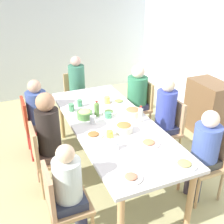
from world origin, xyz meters
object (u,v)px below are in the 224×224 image
Objects in this scene: bowl_0 at (124,128)px; cup_2 at (80,103)px; chair_0 at (141,104)px; person_3 at (165,114)px; person_5 at (77,86)px; person_6 at (50,135)px; cup_6 at (110,134)px; plate_5 at (119,102)px; person_0 at (137,93)px; side_cabinet at (207,108)px; person_2 at (205,148)px; cup_4 at (107,100)px; bowl_1 at (85,114)px; cup_1 at (108,115)px; chair_4 at (34,124)px; plate_3 at (131,177)px; bottle_1 at (141,114)px; cup_5 at (72,108)px; plate_0 at (149,143)px; chair_5 at (77,95)px; plate_2 at (109,112)px; chair_3 at (169,127)px; cup_3 at (93,120)px; person_1 at (70,187)px; person_4 at (38,111)px; bowl_2 at (133,112)px; chair_2 at (209,159)px; chair_6 at (44,155)px; cup_0 at (115,145)px; bottle_0 at (97,109)px; dining_table at (112,127)px; plate_4 at (93,135)px.

bowl_0 reaches higher than cup_2.
person_3 is (0.83, -0.09, 0.22)m from chair_0.
person_6 is at bearing -27.14° from person_5.
plate_5 is at bearing 149.56° from cup_6.
person_0 is 1.33× the size of side_cabinet.
person_2 reaches higher than cup_4.
bowl_1 is 1.59× the size of cup_1.
cup_2 is (0.20, 0.65, 0.30)m from chair_4.
plate_3 is at bearing 26.36° from person_6.
bottle_1 is (0.26, 0.34, 0.07)m from cup_1.
cup_5 is (1.01, -0.38, 0.09)m from person_5.
plate_5 is 0.18m from cup_4.
bowl_0 is at bearing 103.77° from cup_6.
chair_4 is 1.81m from plate_0.
plate_2 is at bearing 2.87° from chair_5.
cup_5 is at bearing -139.51° from person_2.
person_3 is (-0.00, -0.09, 0.22)m from chair_3.
plate_0 is 2.06× the size of cup_3.
person_1 is 1.78m from person_3.
person_4 is at bearing -116.57° from chair_3.
cup_2 is (-0.10, -0.56, 0.03)m from plate_5.
bowl_0 is (0.26, -0.74, 0.09)m from person_3.
chair_5 reaches higher than cup_3.
chair_5 is 4.05× the size of bowl_2.
bottle_1 is at bearing -75.79° from person_3.
chair_0 is at bearing 109.82° from cup_4.
person_3 reaches higher than person_2.
cup_3 is (-0.09, -1.10, 0.30)m from chair_3.
plate_2 is at bearing 123.01° from cup_3.
plate_2 is at bearing -108.70° from chair_3.
cup_1 is at bearing -25.42° from plate_2.
chair_2 and chair_6 have the same top height.
chair_6 is 0.94m from cup_1.
side_cabinet reaches higher than cup_0.
bottle_1 reaches higher than cup_4.
plate_0 is at bearing 135.31° from plate_3.
bottle_0 reaches higher than plate_2.
plate_3 is (0.23, 0.52, 0.12)m from person_1.
dining_table is at bearing 160.55° from cup_0.
plate_0 is 1.13× the size of bottle_0.
person_5 reaches higher than chair_6.
chair_3 is at bearing 67.09° from cup_5.
person_3 is 1.82m from chair_5.
person_0 is 11.26× the size of cup_2.
plate_3 is 1.28m from bowl_2.
cup_2 is 0.18m from cup_5.
person_5 is 5.29× the size of plate_4.
cup_0 is at bearing -19.45° from dining_table.
plate_5 is 1.61m from side_cabinet.
person_2 reaches higher than bottle_0.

